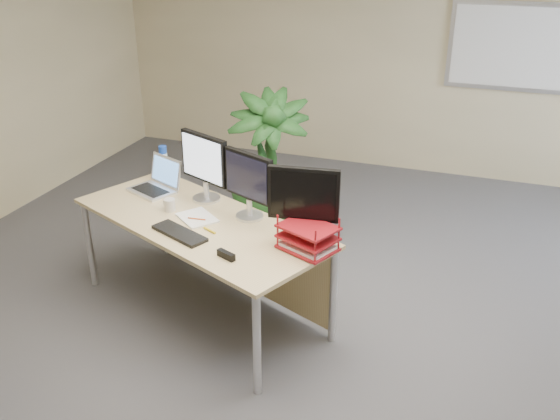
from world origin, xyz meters
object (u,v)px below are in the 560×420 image
(monitor_left, at_px, (205,163))
(laptop, at_px, (157,183))
(desk, at_px, (212,235))
(monitor_right, at_px, (249,181))
(floor_plant, at_px, (268,172))

(monitor_left, xyz_separation_m, laptop, (-0.47, 0.05, -0.25))
(desk, xyz_separation_m, monitor_right, (0.28, 0.07, 0.46))
(desk, bearing_deg, laptop, 154.61)
(floor_plant, relative_size, monitor_left, 2.79)
(monitor_left, xyz_separation_m, monitor_right, (0.44, -0.18, -0.02))
(desk, xyz_separation_m, floor_plant, (0.05, 1.07, 0.13))
(desk, height_order, monitor_right, monitor_right)
(floor_plant, height_order, laptop, floor_plant)
(desk, distance_m, monitor_left, 0.56)
(desk, height_order, monitor_left, monitor_left)
(monitor_right, distance_m, laptop, 0.96)
(desk, distance_m, monitor_right, 0.54)
(monitor_left, height_order, monitor_right, monitor_left)
(laptop, bearing_deg, desk, -25.39)
(floor_plant, relative_size, monitor_right, 2.97)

